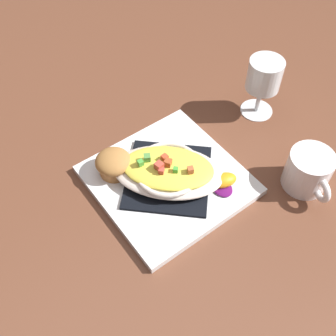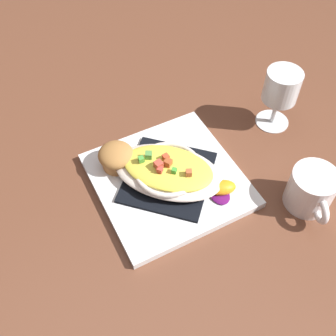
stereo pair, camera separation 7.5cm
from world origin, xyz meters
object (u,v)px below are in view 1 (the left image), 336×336
gratin_dish (168,170)px  coffee_mug (308,173)px  square_plate (168,180)px  muffin (113,164)px  orange_garnish (223,182)px  stemmed_glass (264,78)px

gratin_dish → coffee_mug: size_ratio=2.15×
square_plate → coffee_mug: (-0.12, -0.23, 0.03)m
gratin_dish → muffin: 0.10m
coffee_mug → orange_garnish: bearing=68.2°
orange_garnish → stemmed_glass: bearing=-50.6°
coffee_mug → stemmed_glass: stemmed_glass is taller
stemmed_glass → gratin_dish: bearing=108.4°
coffee_mug → gratin_dish: bearing=62.6°
square_plate → stemmed_glass: stemmed_glass is taller
muffin → stemmed_glass: size_ratio=0.51×
gratin_dish → coffee_mug: coffee_mug is taller
square_plate → stemmed_glass: (0.09, -0.27, 0.08)m
square_plate → coffee_mug: size_ratio=2.36×
gratin_dish → muffin: (0.06, 0.09, 0.00)m
stemmed_glass → orange_garnish: bearing=129.4°
square_plate → muffin: muffin is taller
orange_garnish → coffee_mug: size_ratio=0.50×
orange_garnish → stemmed_glass: (0.15, -0.18, 0.07)m
coffee_mug → stemmed_glass: size_ratio=0.85×
gratin_dish → stemmed_glass: 0.28m
square_plate → coffee_mug: 0.26m
muffin → orange_garnish: 0.21m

